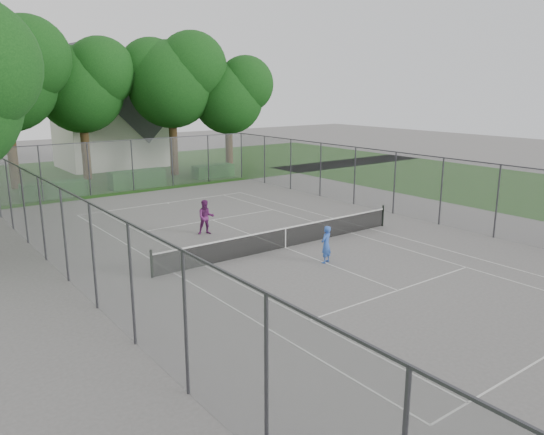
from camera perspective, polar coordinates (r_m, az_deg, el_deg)
ground at (r=23.68m, az=1.46°, el=-3.28°), size 120.00×120.00×0.00m
grass_far at (r=46.47m, az=-18.91°, el=4.45°), size 60.00×20.00×0.00m
grass_right at (r=40.79m, az=26.52°, el=2.52°), size 16.00×40.00×0.00m
court_markings at (r=23.68m, az=1.46°, el=-3.27°), size 11.03×23.83×0.01m
tennis_net at (r=23.54m, az=1.46°, el=-2.09°), size 12.87×0.10×1.10m
perimeter_fence at (r=23.22m, az=1.48°, el=0.99°), size 18.08×34.08×3.52m
tree_far_left at (r=41.17m, az=-26.82°, el=13.92°), size 8.16×7.45×11.73m
tree_far_midleft at (r=43.38m, az=-19.80°, el=13.54°), size 7.44×6.79×10.70m
tree_far_midright at (r=43.83m, az=-10.68°, el=14.64°), size 7.87×7.18×11.31m
tree_far_right at (r=44.72m, az=-4.61°, el=13.23°), size 6.63×6.05×9.53m
hedge_left at (r=37.26m, az=-22.37°, el=2.79°), size 4.05×1.21×1.01m
hedge_mid at (r=39.09m, az=-14.27°, el=4.05°), size 3.95×1.13×1.24m
hedge_right at (r=42.62m, az=-6.34°, el=4.99°), size 3.27×1.20×0.98m
house at (r=50.23m, az=-17.05°, el=10.21°), size 8.64×6.70×10.76m
girl_player at (r=21.61m, az=5.84°, el=-2.90°), size 0.65×0.53×1.54m
woman_player at (r=25.88m, az=-7.12°, el=0.04°), size 1.00×0.90×1.70m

